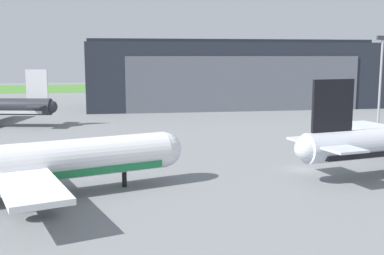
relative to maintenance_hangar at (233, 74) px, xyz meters
name	(u,v)px	position (x,y,z in m)	size (l,w,h in m)	color
ground_plane	(303,170)	(-10.56, -81.88, -9.67)	(440.00, 440.00, 0.00)	slate
grass_field_strip	(167,87)	(-10.56, 90.73, -9.63)	(440.00, 56.00, 0.08)	#4B8433
maintenance_hangar	(233,74)	(0.00, 0.00, 0.00)	(86.72, 29.47, 20.27)	#232833
airliner_near_left	(27,165)	(-45.09, -89.98, -5.84)	(34.82, 28.52, 13.61)	white
apron_light_mast	(381,78)	(15.01, -56.98, 1.54)	(2.40, 0.50, 19.16)	#99999E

